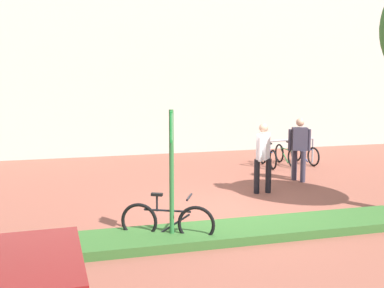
{
  "coord_description": "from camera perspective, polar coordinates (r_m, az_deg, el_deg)",
  "views": [
    {
      "loc": [
        -3.38,
        -9.35,
        2.91
      ],
      "look_at": [
        -0.27,
        1.97,
        1.18
      ],
      "focal_mm": 44.91,
      "sensor_mm": 36.0,
      "label": 1
    }
  ],
  "objects": [
    {
      "name": "ground_plane",
      "position": [
        10.36,
        4.36,
        -7.95
      ],
      "size": [
        60.0,
        60.0,
        0.0
      ],
      "primitive_type": "plane",
      "color": "brown"
    },
    {
      "name": "building_facade",
      "position": [
        18.03,
        -4.63,
        15.01
      ],
      "size": [
        28.0,
        1.2,
        10.0
      ],
      "primitive_type": "cube",
      "color": "beige",
      "rests_on": "ground"
    },
    {
      "name": "bike_at_sign",
      "position": [
        8.47,
        -2.92,
        -9.21
      ],
      "size": [
        1.54,
        0.78,
        0.86
      ],
      "color": "black",
      "rests_on": "ground"
    },
    {
      "name": "bike_rack_cluster",
      "position": [
        15.66,
        11.12,
        -1.19
      ],
      "size": [
        2.09,
        1.68,
        0.83
      ],
      "color": "#99999E",
      "rests_on": "ground"
    },
    {
      "name": "parking_sign_post",
      "position": [
        8.16,
        -2.45,
        -1.46
      ],
      "size": [
        0.12,
        0.36,
        2.31
      ],
      "color": "#2D7238",
      "rests_on": "ground"
    },
    {
      "name": "person_suited_navy",
      "position": [
        13.29,
        12.63,
        -0.16
      ],
      "size": [
        0.59,
        0.44,
        1.72
      ],
      "color": "#383342",
      "rests_on": "ground"
    },
    {
      "name": "planter_strip",
      "position": [
        8.84,
        5.2,
        -10.31
      ],
      "size": [
        7.0,
        1.1,
        0.16
      ],
      "primitive_type": "cube",
      "color": "#336028",
      "rests_on": "ground"
    },
    {
      "name": "bollard_steel",
      "position": [
        13.72,
        12.03,
        -2.14
      ],
      "size": [
        0.16,
        0.16,
        0.9
      ],
      "primitive_type": "cylinder",
      "color": "#ADADB2",
      "rests_on": "ground"
    },
    {
      "name": "person_shirt_blue",
      "position": [
        11.77,
        8.44,
        -1.13
      ],
      "size": [
        0.44,
        0.49,
        1.72
      ],
      "color": "black",
      "rests_on": "ground"
    }
  ]
}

